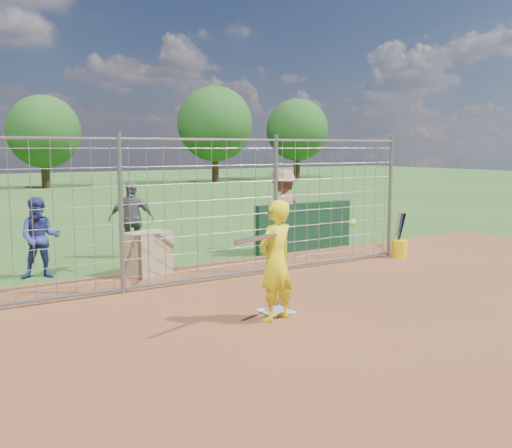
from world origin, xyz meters
TOP-DOWN VIEW (x-y plane):
  - ground at (0.00, 0.00)m, footprint 100.00×100.00m
  - infield_dirt at (0.00, -3.00)m, footprint 18.00×18.00m
  - home_plate at (0.00, -0.20)m, footprint 0.43×0.43m
  - dugout_wall at (3.40, 3.60)m, footprint 2.60×0.20m
  - batter at (-0.23, -0.53)m, footprint 0.69×0.55m
  - bystander_a at (-2.38, 3.88)m, footprint 0.86×0.76m
  - bystander_b at (-0.28, 4.89)m, footprint 1.05×0.79m
  - bystander_c at (2.93, 3.80)m, footprint 1.32×0.91m
  - equipment_bin at (-0.61, 3.14)m, footprint 0.94×0.80m
  - equipment_in_play at (-0.31, -0.78)m, footprint 2.07×0.37m
  - bucket_with_bats at (4.58, 1.76)m, footprint 0.34×0.34m
  - backstop_fence at (0.00, 2.00)m, footprint 9.08×0.08m
  - tree_line at (3.13, 28.13)m, footprint 44.66×6.72m

SIDE VIEW (x-z plane):
  - ground at x=0.00m, z-range 0.00..0.00m
  - infield_dirt at x=0.00m, z-range 0.01..0.01m
  - home_plate at x=0.00m, z-range 0.00..0.02m
  - bucket_with_bats at x=4.58m, z-range -0.24..0.73m
  - equipment_bin at x=-0.61m, z-range 0.00..0.80m
  - dugout_wall at x=3.40m, z-range 0.00..1.10m
  - bystander_a at x=-2.38m, z-range 0.00..1.48m
  - bystander_b at x=-0.28m, z-range 0.00..1.65m
  - batter at x=-0.23m, z-range 0.00..1.66m
  - bystander_c at x=2.93m, z-range 0.00..1.88m
  - equipment_in_play at x=-0.31m, z-range 1.15..1.32m
  - backstop_fence at x=0.00m, z-range -0.04..2.56m
  - tree_line at x=3.13m, z-range 0.47..6.95m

